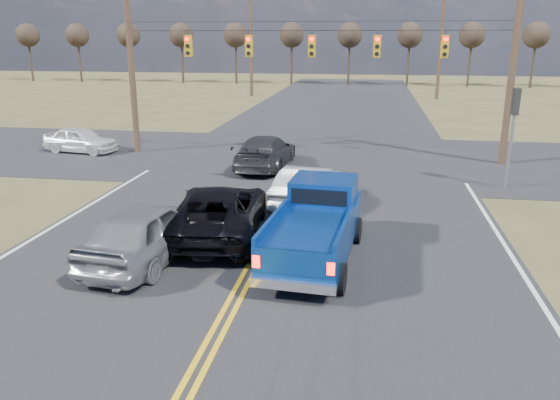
% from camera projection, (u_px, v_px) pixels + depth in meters
% --- Properties ---
extents(ground, '(160.00, 160.00, 0.00)m').
position_uv_depth(ground, '(201.00, 365.00, 9.92)').
color(ground, brown).
rests_on(ground, ground).
extents(road_main, '(14.00, 120.00, 0.02)m').
position_uv_depth(road_main, '(285.00, 205.00, 19.37)').
color(road_main, '#28282B').
rests_on(road_main, ground).
extents(road_cross, '(120.00, 12.00, 0.02)m').
position_uv_depth(road_cross, '(310.00, 158.00, 26.92)').
color(road_cross, '#28282B').
rests_on(road_cross, ground).
extents(signal_gantry, '(19.60, 4.83, 10.00)m').
position_uv_depth(signal_gantry, '(322.00, 52.00, 25.19)').
color(signal_gantry, '#473323').
rests_on(signal_gantry, ground).
extents(utility_poles, '(19.60, 58.32, 10.00)m').
position_uv_depth(utility_poles, '(309.00, 48.00, 24.48)').
color(utility_poles, '#473323').
rests_on(utility_poles, ground).
extents(treeline, '(87.00, 117.80, 7.40)m').
position_uv_depth(treeline, '(327.00, 37.00, 33.75)').
color(treeline, '#33261C').
rests_on(treeline, ground).
extents(pickup_truck, '(2.42, 5.36, 1.96)m').
position_uv_depth(pickup_truck, '(316.00, 226.00, 14.36)').
color(pickup_truck, black).
rests_on(pickup_truck, ground).
extents(silver_suv, '(2.44, 4.93, 1.62)m').
position_uv_depth(silver_suv, '(147.00, 231.00, 14.38)').
color(silver_suv, gray).
rests_on(silver_suv, ground).
extents(black_suv, '(3.12, 5.74, 1.53)m').
position_uv_depth(black_suv, '(218.00, 211.00, 16.16)').
color(black_suv, black).
rests_on(black_suv, ground).
extents(white_car_queue, '(2.19, 4.55, 1.44)m').
position_uv_depth(white_car_queue, '(308.00, 186.00, 19.03)').
color(white_car_queue, silver).
rests_on(white_car_queue, ground).
extents(dgrey_car_queue, '(2.29, 5.15, 1.47)m').
position_uv_depth(dgrey_car_queue, '(265.00, 152.00, 24.63)').
color(dgrey_car_queue, '#2F2F34').
rests_on(dgrey_car_queue, ground).
extents(cross_car_west, '(2.12, 4.02, 1.31)m').
position_uv_depth(cross_car_west, '(80.00, 140.00, 27.92)').
color(cross_car_west, white).
rests_on(cross_car_west, ground).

